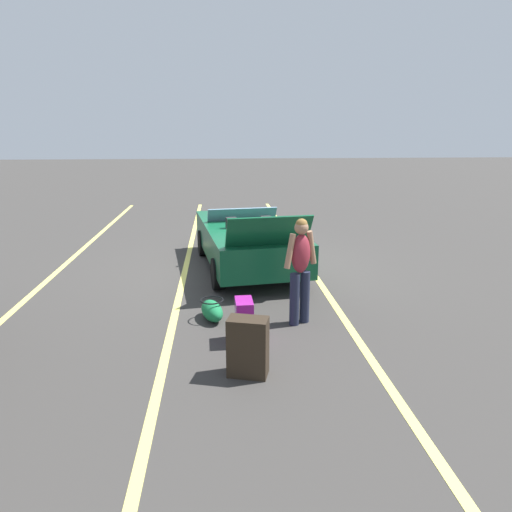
{
  "coord_description": "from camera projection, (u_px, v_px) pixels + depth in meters",
  "views": [
    {
      "loc": [
        -9.77,
        0.58,
        2.91
      ],
      "look_at": [
        -1.81,
        -0.05,
        0.75
      ],
      "focal_mm": 32.82,
      "sensor_mm": 36.0,
      "label": 1
    }
  ],
  "objects": [
    {
      "name": "lot_line_near",
      "position": [
        309.0,
        266.0,
        10.31
      ],
      "size": [
        18.0,
        0.12,
        0.01
      ],
      "primitive_type": "cube",
      "color": "#EAE066",
      "rests_on": "ground_plane"
    },
    {
      "name": "suitcase_medium_bright",
      "position": [
        244.0,
        321.0,
        6.58
      ],
      "size": [
        0.41,
        0.25,
        0.62
      ],
      "rotation": [
        0.0,
        0.0,
        4.74
      ],
      "color": "#991E8C",
      "rests_on": "ground_plane"
    },
    {
      "name": "convertible_car",
      "position": [
        245.0,
        239.0,
        10.24
      ],
      "size": [
        4.39,
        2.31,
        1.5
      ],
      "rotation": [
        0.0,
        0.0,
        0.14
      ],
      "color": "#0F4C2D",
      "rests_on": "ground_plane"
    },
    {
      "name": "ground_plane",
      "position": [
        247.0,
        268.0,
        10.21
      ],
      "size": [
        80.0,
        80.0,
        0.0
      ],
      "primitive_type": "plane",
      "color": "#383533"
    },
    {
      "name": "traveler_person",
      "position": [
        300.0,
        266.0,
        7.04
      ],
      "size": [
        0.37,
        0.57,
        1.65
      ],
      "rotation": [
        0.0,
        0.0,
        0.51
      ],
      "color": "#1E2338",
      "rests_on": "ground_plane"
    },
    {
      "name": "lot_line_far",
      "position": [
        57.0,
        272.0,
        9.9
      ],
      "size": [
        18.0,
        0.12,
        0.01
      ],
      "primitive_type": "cube",
      "color": "#EAE066",
      "rests_on": "ground_plane"
    },
    {
      "name": "duffel_bag",
      "position": [
        212.0,
        310.0,
        7.37
      ],
      "size": [
        0.7,
        0.47,
        0.34
      ],
      "rotation": [
        0.0,
        0.0,
        0.29
      ],
      "color": "#19723F",
      "rests_on": "ground_plane"
    },
    {
      "name": "lot_line_mid",
      "position": [
        185.0,
        269.0,
        10.1
      ],
      "size": [
        18.0,
        0.12,
        0.01
      ],
      "primitive_type": "cube",
      "color": "#EAE066",
      "rests_on": "ground_plane"
    },
    {
      "name": "suitcase_large_black",
      "position": [
        248.0,
        347.0,
        5.66
      ],
      "size": [
        0.4,
        0.54,
        0.74
      ],
      "rotation": [
        0.0,
        0.0,
        6.02
      ],
      "color": "#2D2319",
      "rests_on": "ground_plane"
    }
  ]
}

